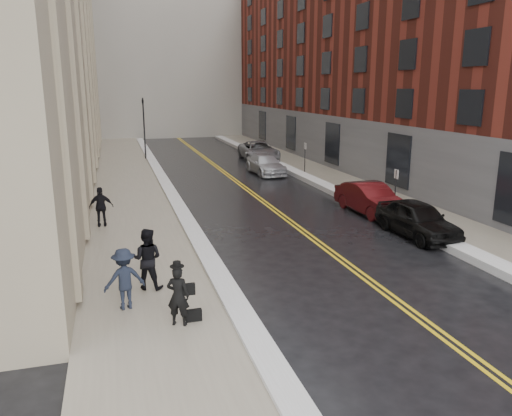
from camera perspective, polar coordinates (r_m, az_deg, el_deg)
ground at (r=15.33m, az=5.42°, el=-9.95°), size 160.00×160.00×0.00m
sidewalk_left at (r=29.67m, az=-14.29°, el=1.53°), size 4.00×64.00×0.15m
sidewalk_right at (r=32.90m, az=9.91°, el=2.93°), size 3.00×64.00×0.15m
lane_stripe_a at (r=30.64m, az=-1.33°, el=2.20°), size 0.12×64.00×0.01m
lane_stripe_b at (r=30.70m, az=-0.89°, el=2.23°), size 0.12×64.00×0.01m
snow_ridge_left at (r=29.81m, az=-9.88°, el=1.92°), size 0.70×60.80×0.26m
snow_ridge_right at (r=32.13m, az=6.94°, el=2.91°), size 0.85×60.80×0.30m
building_right at (r=42.70m, az=16.93°, el=17.04°), size 14.00×50.00×18.00m
traffic_signal at (r=43.22m, az=-12.68°, el=9.39°), size 0.18×0.15×5.20m
parking_sign_near at (r=25.26m, az=15.65°, el=2.32°), size 0.06×0.35×2.23m
parking_sign_far at (r=35.87m, az=5.62°, el=6.03°), size 0.06×0.35×2.23m
car_black at (r=21.86m, az=17.97°, el=-1.20°), size 1.84×4.47×1.51m
car_maroon at (r=25.19m, az=12.92°, el=1.05°), size 1.86×4.66×1.51m
car_silver_near at (r=35.80m, az=1.10°, el=5.00°), size 2.11×4.80×1.37m
car_silver_far at (r=42.48m, az=0.32°, el=6.55°), size 2.89×5.87×1.60m
pedestrian_main at (r=13.06m, az=-8.89°, el=-9.90°), size 0.69×0.58×1.60m
pedestrian_a at (r=15.44m, az=-12.33°, el=-5.69°), size 1.12×1.00×1.89m
pedestrian_b at (r=14.26m, az=-14.82°, el=-7.82°), size 1.22×0.84×1.73m
pedestrian_c at (r=22.76m, az=-17.27°, el=0.13°), size 1.04×0.45×1.75m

